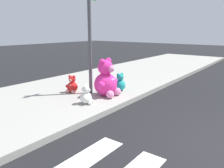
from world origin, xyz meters
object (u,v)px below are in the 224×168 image
Objects in this scene: plush_red at (72,86)px; plush_white at (86,96)px; plush_teal at (120,83)px; sign_pole at (90,40)px; plush_pink_large at (106,81)px.

plush_white is at bearing -115.59° from plush_red.
plush_white is 1.70m from plush_teal.
sign_pole is 1.84m from plush_white.
plush_red is 1.58m from plush_teal.
plush_pink_large is at bearing 2.73° from plush_white.
plush_pink_large is 0.79m from plush_teal.
sign_pole is 1.60m from plush_red.
plush_teal reaches higher than plush_white.
plush_white is (-0.88, -0.63, -1.49)m from sign_pole.
sign_pole reaches higher than plush_teal.
plush_red is (-0.39, 1.13, -0.24)m from plush_pink_large.
plush_red is 1.30m from plush_white.
sign_pole is at bearing 146.10° from plush_teal.
sign_pole is 6.02× the size of plush_white.
plush_red is at bearing 136.03° from plush_teal.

